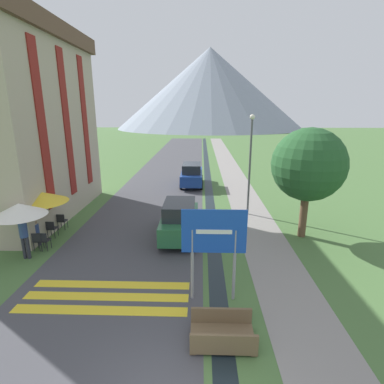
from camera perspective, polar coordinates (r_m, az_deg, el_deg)
ground_plane at (r=25.19m, az=0.37°, el=1.72°), size 160.00×160.00×0.00m
road at (r=35.11m, az=-3.32°, el=5.63°), size 6.40×60.00×0.01m
footpath at (r=35.10m, az=6.69°, el=5.55°), size 2.20×60.00×0.01m
drainage_channel at (r=34.98m, az=2.76°, el=5.60°), size 0.60×60.00×0.00m
crosswalk_marking at (r=10.86m, az=-15.98°, el=-18.60°), size 5.44×1.84×0.01m
mountain_distant at (r=101.70m, az=3.38°, el=19.03°), size 59.14×59.14×24.72m
hotel_building at (r=19.26m, az=-30.25°, el=12.34°), size 5.77×10.04×10.38m
road_sign at (r=9.39m, az=4.18°, el=-9.12°), size 2.01×0.11×3.08m
footbridge at (r=8.82m, az=5.80°, el=-25.36°), size 1.70×1.10×0.65m
parked_car_near at (r=14.36m, az=-2.34°, el=-5.24°), size 1.78×3.90×1.82m
parked_car_far at (r=24.19m, az=-0.05°, el=3.35°), size 1.78×4.22×1.82m
cafe_chair_near_left at (r=14.77m, az=-27.27°, el=-8.10°), size 0.40×0.40×0.85m
cafe_chair_near_right at (r=14.67m, az=-26.41°, el=-8.13°), size 0.40×0.40×0.85m
cafe_chair_middle at (r=15.94m, az=-25.22°, el=-6.16°), size 0.40×0.40×0.85m
cafe_chair_far_left at (r=16.78m, az=-23.59°, el=-4.91°), size 0.40×0.40×0.85m
cafe_umbrella_front_white at (r=13.79m, az=-30.05°, el=-2.92°), size 2.07×2.07×2.38m
cafe_umbrella_middle_yellow at (r=15.55m, az=-26.93°, el=-0.85°), size 2.46×2.46×2.32m
person_standing_terrace at (r=14.08m, az=-29.37°, el=-7.07°), size 0.32×0.32×1.83m
person_seated_far at (r=15.33m, az=-27.63°, el=-6.66°), size 0.32×0.32×1.22m
streetlamp at (r=17.27m, az=11.03°, el=6.43°), size 0.28×0.28×5.73m
tree_by_path at (r=14.79m, az=21.32°, el=4.82°), size 3.38×3.38×5.23m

